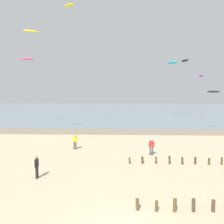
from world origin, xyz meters
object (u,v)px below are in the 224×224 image
object	(u,v)px
kite_aloft_3	(31,31)
kite_aloft_4	(69,5)
kite_aloft_1	(185,61)
kite_aloft_2	(213,92)
kite_aloft_0	(27,59)
person_by_waterline	(151,146)
kite_aloft_7	(172,63)
person_left_flank	(37,166)
kite_aloft_6	(201,76)
person_mid_beach	(75,141)

from	to	relation	value
kite_aloft_3	kite_aloft_4	size ratio (longest dim) A/B	1.04
kite_aloft_1	kite_aloft_2	xyz separation A→B (m)	(-1.32, -20.17, -7.64)
kite_aloft_0	kite_aloft_4	bearing A→B (deg)	-24.13
person_by_waterline	kite_aloft_2	size ratio (longest dim) A/B	0.82
kite_aloft_3	kite_aloft_7	distance (m)	31.21
person_left_flank	kite_aloft_1	world-z (taller)	kite_aloft_1
kite_aloft_4	person_left_flank	bearing A→B (deg)	-60.06
kite_aloft_0	kite_aloft_3	world-z (taller)	kite_aloft_3
kite_aloft_4	kite_aloft_6	world-z (taller)	kite_aloft_4
person_left_flank	kite_aloft_4	bearing A→B (deg)	95.22
person_by_waterline	person_left_flank	distance (m)	11.38
person_left_flank	kite_aloft_4	size ratio (longest dim) A/B	0.85
person_by_waterline	kite_aloft_4	world-z (taller)	kite_aloft_4
kite_aloft_3	kite_aloft_4	xyz separation A→B (m)	(4.35, 4.95, 5.29)
person_mid_beach	person_by_waterline	bearing A→B (deg)	-12.81
person_left_flank	kite_aloft_6	world-z (taller)	kite_aloft_6
person_mid_beach	person_by_waterline	xyz separation A→B (m)	(8.32, -1.89, 0.00)
kite_aloft_4	kite_aloft_3	bearing A→B (deg)	-106.63
kite_aloft_7	person_by_waterline	bearing A→B (deg)	133.64
kite_aloft_2	kite_aloft_7	xyz separation A→B (m)	(-3.04, 14.93, 6.51)
person_left_flank	kite_aloft_3	xyz separation A→B (m)	(-6.19, 15.14, 14.03)
person_by_waterline	kite_aloft_7	xyz separation A→B (m)	(8.74, 28.21, 12.05)
person_left_flank	kite_aloft_2	bearing A→B (deg)	42.32
kite_aloft_3	kite_aloft_7	bearing A→B (deg)	-168.53
kite_aloft_2	kite_aloft_3	world-z (taller)	kite_aloft_3
kite_aloft_1	person_left_flank	bearing A→B (deg)	140.45
person_mid_beach	person_by_waterline	size ratio (longest dim) A/B	1.00
kite_aloft_3	kite_aloft_7	size ratio (longest dim) A/B	0.64
kite_aloft_1	kite_aloft_7	world-z (taller)	kite_aloft_1
kite_aloft_2	kite_aloft_4	world-z (taller)	kite_aloft_4
kite_aloft_0	kite_aloft_7	bearing A→B (deg)	21.42
person_mid_beach	person_left_flank	world-z (taller)	same
kite_aloft_1	kite_aloft_2	distance (m)	21.60
kite_aloft_1	kite_aloft_4	bearing A→B (deg)	118.78
person_mid_beach	kite_aloft_0	world-z (taller)	kite_aloft_0
kite_aloft_3	kite_aloft_4	bearing A→B (deg)	-158.01
kite_aloft_4	kite_aloft_7	size ratio (longest dim) A/B	0.62
person_left_flank	kite_aloft_7	xyz separation A→B (m)	(18.31, 34.37, 12.05)
kite_aloft_2	kite_aloft_7	bearing A→B (deg)	148.55
person_by_waterline	kite_aloft_1	size ratio (longest dim) A/B	0.52
kite_aloft_0	kite_aloft_3	bearing A→B (deg)	-59.42
kite_aloft_7	kite_aloft_1	bearing A→B (deg)	-68.87
person_left_flank	kite_aloft_7	size ratio (longest dim) A/B	0.53
kite_aloft_0	kite_aloft_4	xyz separation A→B (m)	(9.34, -4.97, 7.65)
kite_aloft_7	person_mid_beach	bearing A→B (deg)	117.90
kite_aloft_0	kite_aloft_1	xyz separation A→B (m)	(33.83, 14.55, 1.50)
kite_aloft_2	kite_aloft_7	distance (m)	16.57
person_by_waterline	kite_aloft_6	world-z (taller)	kite_aloft_6
kite_aloft_0	kite_aloft_6	bearing A→B (deg)	19.77
kite_aloft_1	kite_aloft_7	size ratio (longest dim) A/B	1.02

